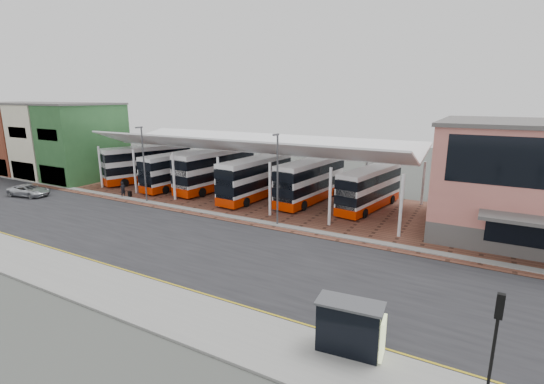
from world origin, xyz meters
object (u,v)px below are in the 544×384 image
at_px(bus_1, 179,170).
at_px(bus_3, 256,179).
at_px(bus_0, 147,164).
at_px(bus_shelter, 354,325).
at_px(traffic_signal_west, 497,328).
at_px(bus_2, 215,170).
at_px(bus_5, 370,189).
at_px(silver_car, 29,190).
at_px(bus_4, 311,181).
at_px(pedestrian, 123,189).

relative_size(bus_1, bus_3, 0.96).
bearing_deg(bus_1, bus_0, 178.15).
relative_size(bus_shelter, traffic_signal_west, 0.75).
height_order(bus_1, bus_2, bus_2).
distance_m(bus_5, bus_shelter, 24.13).
bearing_deg(bus_5, bus_3, -160.60).
bearing_deg(bus_5, silver_car, -148.96).
relative_size(bus_4, silver_car, 2.31).
bearing_deg(pedestrian, bus_shelter, -112.94).
xyz_separation_m(pedestrian, bus_shelter, (31.30, -14.48, 0.66)).
xyz_separation_m(bus_shelter, traffic_signal_west, (5.17, 0.43, 1.26)).
height_order(pedestrian, traffic_signal_west, traffic_signal_west).
relative_size(silver_car, bus_shelter, 1.58).
relative_size(bus_2, bus_3, 1.07).
bearing_deg(bus_4, bus_0, -171.27).
height_order(bus_1, bus_4, bus_4).
height_order(bus_3, bus_shelter, bus_3).
bearing_deg(bus_2, pedestrian, -123.63).
distance_m(bus_1, bus_2, 4.83).
xyz_separation_m(bus_2, bus_shelter, (24.54, -22.65, -0.83)).
bearing_deg(bus_2, bus_shelter, -36.68).
relative_size(bus_5, pedestrian, 5.79).
distance_m(bus_3, bus_shelter, 27.94).
bearing_deg(bus_4, pedestrian, -149.76).
relative_size(silver_car, pedestrian, 2.72).
xyz_separation_m(bus_1, silver_car, (-12.01, -11.65, -1.52)).
height_order(bus_1, bus_shelter, bus_1).
distance_m(bus_1, bus_3, 11.14).
bearing_deg(bus_4, bus_2, -171.99).
bearing_deg(bus_shelter, bus_0, 142.27).
xyz_separation_m(bus_3, bus_5, (12.10, 2.05, -0.18)).
bearing_deg(silver_car, traffic_signal_west, -112.02).
distance_m(pedestrian, traffic_signal_west, 39.14).
relative_size(bus_0, bus_shelter, 3.79).
xyz_separation_m(bus_0, silver_car, (-5.91, -12.31, -1.70)).
height_order(bus_3, traffic_signal_west, bus_3).
bearing_deg(silver_car, bus_shelter, -113.96).
relative_size(pedestrian, traffic_signal_west, 0.43).
bearing_deg(bus_0, pedestrian, -40.92).
bearing_deg(traffic_signal_west, silver_car, 169.82).
relative_size(bus_4, bus_shelter, 3.64).
xyz_separation_m(bus_3, pedestrian, (-13.26, -6.84, -1.35)).
distance_m(silver_car, traffic_signal_west, 47.32).
bearing_deg(bus_3, bus_1, -176.19).
bearing_deg(pedestrian, bus_2, -37.78).
distance_m(bus_4, bus_5, 6.29).
relative_size(bus_1, pedestrian, 6.00).
relative_size(bus_1, traffic_signal_west, 2.60).
bearing_deg(traffic_signal_west, pedestrian, 160.02).
distance_m(bus_1, bus_shelter, 36.14).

